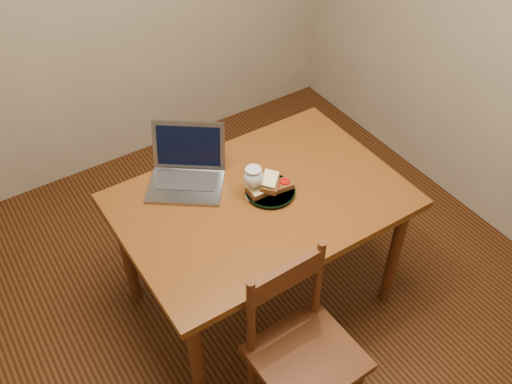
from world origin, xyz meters
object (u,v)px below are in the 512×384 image
chair (304,346)px  plate (270,192)px  table (261,211)px  milk_glass (253,183)px  laptop (187,167)px

chair → plate: (0.25, 0.62, 0.26)m
table → plate: (0.05, 0.00, 0.10)m
milk_glass → laptop: 0.34m
laptop → chair: bearing=-51.7°
plate → table: bearing=-175.7°
laptop → milk_glass: bearing=-19.5°
milk_glass → table: bearing=-43.2°
chair → plate: 0.71m
milk_glass → laptop: size_ratio=0.37×
chair → plate: size_ratio=1.92×
table → plate: bearing=4.3°
laptop → table: bearing=-18.2°
plate → laptop: size_ratio=0.51×
plate → laptop: bearing=131.4°
plate → laptop: (-0.27, 0.31, 0.06)m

